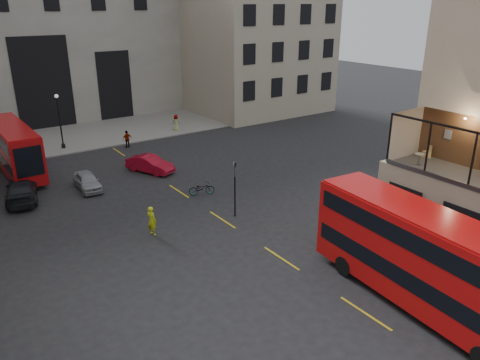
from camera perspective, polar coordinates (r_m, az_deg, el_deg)
ground at (r=24.36m, az=18.18°, el=-13.56°), size 140.00×140.00×0.00m
host_frontage at (r=28.30m, az=26.76°, el=-4.61°), size 3.00×11.00×4.50m
gateway at (r=60.58m, az=-24.59°, el=15.37°), size 35.00×10.60×18.00m
building_right at (r=63.24m, az=0.72°, el=18.25°), size 16.60×18.60×20.00m
pavement_far at (r=52.20m, az=-21.87°, el=4.64°), size 40.00×12.00×0.12m
traffic_light_near at (r=30.27m, az=-0.63°, el=-0.27°), size 0.16×0.20×3.80m
street_lamp_b at (r=47.85m, az=-21.05°, el=6.28°), size 0.36×0.36×5.33m
bus_near at (r=22.94m, az=21.64°, el=-8.64°), size 3.58×11.89×4.68m
bus_far at (r=42.37m, az=-25.86°, el=3.68°), size 2.52×10.34×4.11m
car_a at (r=37.24m, az=-18.10°, el=-0.13°), size 1.75×3.85×1.28m
car_b at (r=39.68m, az=-10.92°, el=1.92°), size 3.12×4.44×1.39m
car_c at (r=36.82m, az=-25.09°, el=-1.20°), size 3.18×5.46×1.49m
bicycle at (r=34.55m, az=-4.70°, el=-1.03°), size 1.99×1.28×0.99m
cyclist at (r=28.98m, az=-10.72°, el=-4.89°), size 0.65×0.79×1.86m
pedestrian_b at (r=51.95m, az=-26.93°, el=4.78°), size 1.34×1.28×1.83m
pedestrian_c at (r=46.95m, az=-13.58°, el=4.87°), size 1.03×0.51×1.69m
pedestrian_d at (r=52.06m, az=-7.80°, el=6.91°), size 1.06×1.02×1.83m
cafe_table_far at (r=28.63m, az=21.01°, el=2.59°), size 0.54×0.54×0.67m
cafe_chair_d at (r=30.21m, az=21.79°, el=2.98°), size 0.44×0.44×0.76m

